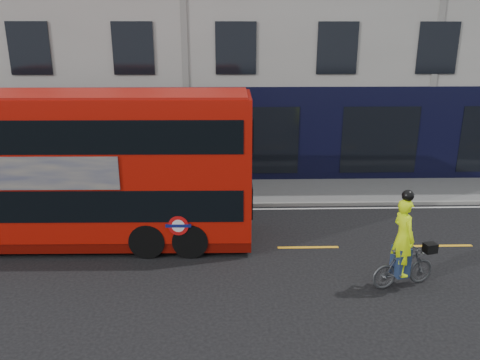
{
  "coord_description": "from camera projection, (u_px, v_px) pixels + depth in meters",
  "views": [
    {
      "loc": [
        1.64,
        -11.02,
        6.0
      ],
      "look_at": [
        2.02,
        2.75,
        1.71
      ],
      "focal_mm": 35.0,
      "sensor_mm": 36.0,
      "label": 1
    }
  ],
  "objects": [
    {
      "name": "road_edge_line",
      "position": [
        182.0,
        210.0,
        16.74
      ],
      "size": [
        58.0,
        0.1,
        0.01
      ],
      "primitive_type": "cube",
      "color": "silver",
      "rests_on": "ground"
    },
    {
      "name": "cyclist",
      "position": [
        403.0,
        254.0,
        11.41
      ],
      "size": [
        1.77,
        0.91,
        2.54
      ],
      "rotation": [
        0.0,
        0.0,
        0.26
      ],
      "color": "#474A4D",
      "rests_on": "ground"
    },
    {
      "name": "lane_dashes",
      "position": [
        172.0,
        249.0,
        13.69
      ],
      "size": [
        58.0,
        0.12,
        0.01
      ],
      "primitive_type": null,
      "color": "#F1A71C",
      "rests_on": "ground"
    },
    {
      "name": "bus",
      "position": [
        62.0,
        168.0,
        13.59
      ],
      "size": [
        11.16,
        2.72,
        4.48
      ],
      "rotation": [
        0.0,
        0.0,
        -0.02
      ],
      "color": "#B31107",
      "rests_on": "ground"
    },
    {
      "name": "ground",
      "position": [
        166.0,
        274.0,
        12.26
      ],
      "size": [
        120.0,
        120.0,
        0.0
      ],
      "primitive_type": "plane",
      "color": "black",
      "rests_on": "ground"
    },
    {
      "name": "pavement",
      "position": [
        186.0,
        192.0,
        18.44
      ],
      "size": [
        60.0,
        3.0,
        0.12
      ],
      "primitive_type": "cube",
      "color": "slate",
      "rests_on": "ground"
    },
    {
      "name": "kerb",
      "position": [
        183.0,
        205.0,
        17.01
      ],
      "size": [
        60.0,
        0.12,
        0.13
      ],
      "primitive_type": "cube",
      "color": "gray",
      "rests_on": "ground"
    },
    {
      "name": "building_terrace",
      "position": [
        192.0,
        2.0,
        22.39
      ],
      "size": [
        50.0,
        10.07,
        15.0
      ],
      "color": "#A9A69F",
      "rests_on": "ground"
    }
  ]
}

